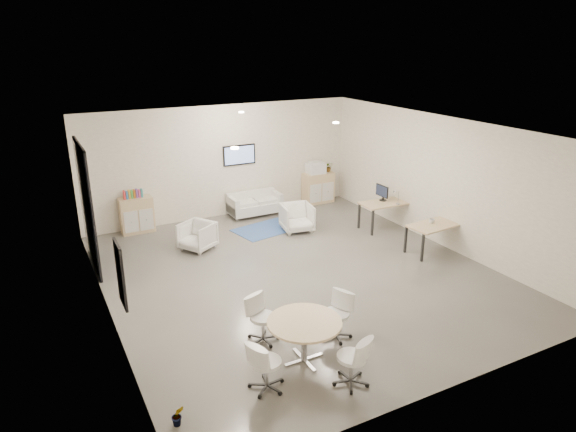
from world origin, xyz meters
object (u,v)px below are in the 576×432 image
(armchair_right, at_px, (297,216))
(desk_front, at_px, (436,227))
(loveseat, at_px, (254,204))
(armchair_left, at_px, (197,235))
(desk_rear, at_px, (386,205))
(round_table, at_px, (304,326))
(sideboard_left, at_px, (137,215))
(sideboard_right, at_px, (318,188))

(armchair_right, bearing_deg, desk_front, -41.14)
(loveseat, bearing_deg, armchair_left, -142.95)
(desk_rear, xyz_separation_m, desk_front, (0.02, -1.89, -0.01))
(loveseat, xyz_separation_m, round_table, (-2.26, -7.01, 0.34))
(sideboard_left, height_order, loveseat, sideboard_left)
(armchair_left, relative_size, round_table, 0.63)
(loveseat, distance_m, desk_rear, 3.84)
(sideboard_left, distance_m, armchair_right, 4.28)
(armchair_right, relative_size, round_table, 0.68)
(sideboard_left, xyz_separation_m, loveseat, (3.36, -0.14, -0.17))
(sideboard_right, height_order, desk_front, sideboard_right)
(sideboard_right, xyz_separation_m, round_table, (-4.52, -7.13, 0.16))
(armchair_right, xyz_separation_m, round_table, (-2.73, -5.25, 0.24))
(sideboard_left, bearing_deg, desk_front, -37.77)
(armchair_left, bearing_deg, loveseat, 95.61)
(sideboard_right, distance_m, round_table, 8.44)
(desk_rear, distance_m, round_table, 6.59)
(round_table, bearing_deg, loveseat, 72.14)
(loveseat, xyz_separation_m, desk_front, (2.74, -4.59, 0.34))
(sideboard_right, xyz_separation_m, loveseat, (-2.26, -0.13, -0.17))
(armchair_right, distance_m, desk_rear, 2.44)
(sideboard_left, distance_m, desk_rear, 6.71)
(sideboard_right, height_order, round_table, sideboard_right)
(desk_front, bearing_deg, round_table, -159.68)
(sideboard_right, relative_size, desk_rear, 0.67)
(desk_rear, relative_size, round_table, 1.21)
(armchair_right, xyz_separation_m, desk_rear, (2.24, -0.93, 0.26))
(armchair_right, bearing_deg, sideboard_right, 56.73)
(sideboard_right, bearing_deg, armchair_left, -157.74)
(armchair_left, height_order, desk_front, armchair_left)
(armchair_left, xyz_separation_m, desk_rear, (5.03, -0.95, 0.29))
(desk_rear, distance_m, desk_front, 1.89)
(sideboard_right, bearing_deg, armchair_right, -133.45)
(loveseat, height_order, armchair_right, armchair_right)
(armchair_left, distance_m, armchair_right, 2.78)
(sideboard_left, bearing_deg, armchair_left, -60.90)
(desk_rear, bearing_deg, sideboard_left, 157.06)
(loveseat, relative_size, armchair_left, 2.00)
(sideboard_right, height_order, armchair_right, sideboard_right)
(loveseat, bearing_deg, round_table, -107.88)
(round_table, bearing_deg, sideboard_right, 57.65)
(sideboard_right, xyz_separation_m, desk_front, (0.48, -4.71, 0.17))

